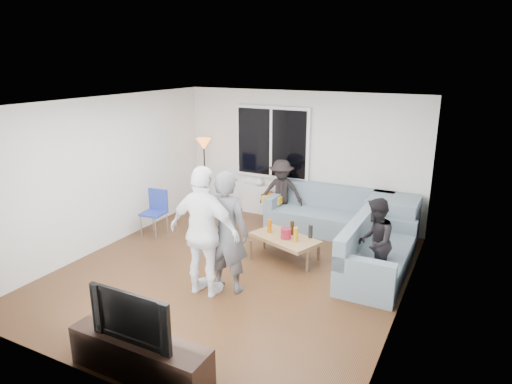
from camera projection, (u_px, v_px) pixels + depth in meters
The scene contains 31 objects.
floor at pixel (233, 273), 7.01m from camera, with size 5.00×5.50×0.04m, color #56351C.
ceiling at pixel (230, 101), 6.26m from camera, with size 5.00×5.50×0.04m, color white.
wall_back at pixel (301, 157), 9.00m from camera, with size 5.00×0.04×2.60m, color silver.
wall_front at pixel (86, 266), 4.27m from camera, with size 5.00×0.04×2.60m, color silver.
wall_left at pixel (105, 173), 7.73m from camera, with size 0.04×5.50×2.60m, color silver.
wall_right at pixel (408, 218), 5.54m from camera, with size 0.04×5.50×2.60m, color silver.
window_frame at pixel (272, 143), 9.12m from camera, with size 1.62×0.06×1.47m, color white.
window_glass at pixel (271, 143), 9.09m from camera, with size 1.50×0.02×1.35m, color black.
window_mullion at pixel (271, 143), 9.08m from camera, with size 0.05×0.03×1.35m, color white.
radiator at pixel (271, 201), 9.44m from camera, with size 1.30×0.12×0.62m, color silver.
potted_plant at pixel (283, 181), 9.16m from camera, with size 0.18×0.15×0.33m, color #28652C.
vase at pixel (259, 182), 9.41m from camera, with size 0.18×0.18×0.19m, color silver.
sofa_back_section at pixel (328, 211), 8.49m from camera, with size 2.30×0.85×0.85m, color slate, non-canonical shape.
sofa_right_section at pixel (379, 248), 6.81m from camera, with size 0.85×2.00×0.85m, color slate, non-canonical shape.
sofa_corner at pixel (392, 221), 7.97m from camera, with size 0.85×0.85×0.85m, color slate.
cushion_yellow at pixel (273, 199), 8.94m from camera, with size 0.38×0.32×0.14m, color gold.
cushion_red at pixel (273, 197), 9.03m from camera, with size 0.36×0.30×0.13m, color maroon.
coffee_table at pixel (285, 248), 7.37m from camera, with size 1.10×0.60×0.40m, color #A17A4E.
pitcher at pixel (286, 233), 7.23m from camera, with size 0.17×0.17×0.17m, color maroon.
side_chair at pixel (154, 214), 8.31m from camera, with size 0.40×0.40×0.86m, color #223495, non-canonical shape.
floor_lamp at pixel (205, 175), 9.70m from camera, with size 0.32×0.32×1.56m, color orange, non-canonical shape.
player_left at pixel (227, 232), 6.23m from camera, with size 0.64×0.42×1.76m, color #4C4D51.
player_right at pixel (204, 232), 6.11m from camera, with size 1.08×0.45×1.84m, color white.
spectator_right at pixel (375, 242), 6.45m from camera, with size 0.64×0.49×1.31m, color black.
spectator_back at pixel (281, 192), 8.87m from camera, with size 0.84×0.49×1.31m, color black.
tv_console at pixel (140, 356), 4.67m from camera, with size 1.60×0.40×0.44m, color #2F1E17.
television at pixel (137, 314), 4.52m from camera, with size 0.98×0.13×0.57m, color black.
bottle_a at pixel (270, 226), 7.48m from camera, with size 0.07×0.07×0.23m, color #C0600B.
bottle_e at pixel (311, 232), 7.25m from camera, with size 0.07×0.07×0.21m, color black.
bottle_d at pixel (296, 235), 7.09m from camera, with size 0.07×0.07×0.24m, color orange.
bottle_c at pixel (292, 228), 7.39m from camera, with size 0.07×0.07×0.22m, color black.
Camera 1 is at (3.21, -5.50, 3.19)m, focal length 31.49 mm.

